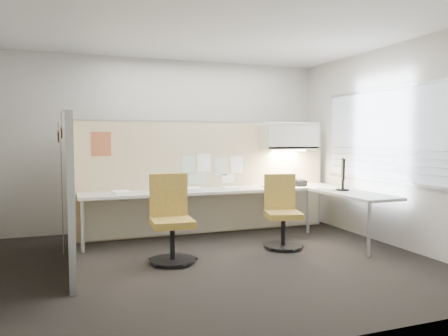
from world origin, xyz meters
name	(u,v)px	position (x,y,z in m)	size (l,w,h in m)	color
floor	(204,264)	(0.00, 0.00, -0.01)	(5.50, 4.50, 0.01)	black
ceiling	(203,26)	(0.00, 0.00, 2.80)	(5.50, 4.50, 0.01)	white
wall_back	(163,144)	(0.00, 2.25, 1.40)	(5.50, 0.02, 2.80)	beige
wall_front	(300,154)	(0.00, -2.25, 1.40)	(5.50, 0.02, 2.80)	beige
wall_right	(391,146)	(2.75, 0.00, 1.40)	(0.02, 4.50, 2.80)	beige
window_pane	(390,135)	(2.73, 0.00, 1.55)	(0.01, 2.80, 1.30)	#8F99A6
partition_back	(206,178)	(0.55, 1.60, 0.88)	(4.10, 0.06, 1.75)	beige
partition_left	(70,192)	(-1.50, 0.50, 0.88)	(0.06, 2.20, 1.75)	beige
desk	(240,198)	(0.93, 1.13, 0.60)	(4.00, 2.07, 0.73)	beige
overhead_bin	(289,138)	(1.90, 1.39, 1.51)	(0.90, 0.36, 0.38)	beige
task_light_strip	(289,151)	(1.90, 1.39, 1.30)	(0.60, 0.06, 0.02)	#FFEABF
pinned_papers	(212,168)	(0.63, 1.57, 1.03)	(1.01, 0.00, 0.47)	#8CBF8C
poster	(101,144)	(-1.05, 1.57, 1.42)	(0.28, 0.00, 0.35)	orange
chair_left	(171,222)	(-0.35, 0.22, 0.49)	(0.55, 0.55, 1.05)	black
chair_right	(282,214)	(1.25, 0.38, 0.46)	(0.56, 0.57, 0.99)	black
monitor	(343,172)	(2.30, 0.47, 1.00)	(0.26, 0.40, 0.47)	black
phone	(299,183)	(2.00, 1.25, 0.78)	(0.25, 0.24, 0.12)	black
stapler	(274,184)	(1.63, 1.40, 0.76)	(0.14, 0.04, 0.05)	black
tape_dispenser	(275,185)	(1.61, 1.29, 0.76)	(0.10, 0.06, 0.06)	black
coat_hook	(61,148)	(-1.58, -0.37, 1.41)	(0.18, 0.47, 1.41)	silver
paper_stack_0	(122,192)	(-0.81, 1.26, 0.75)	(0.23, 0.30, 0.03)	white
paper_stack_1	(157,190)	(-0.28, 1.36, 0.74)	(0.23, 0.30, 0.02)	white
paper_stack_2	(194,189)	(0.22, 1.20, 0.75)	(0.23, 0.30, 0.05)	white
paper_stack_3	(231,188)	(0.86, 1.34, 0.74)	(0.23, 0.30, 0.01)	white
paper_stack_4	(272,186)	(1.53, 1.26, 0.74)	(0.23, 0.30, 0.03)	white
paper_stack_5	(329,189)	(2.20, 0.68, 0.74)	(0.23, 0.30, 0.02)	white
paper_stack_6	(175,189)	(-0.02, 1.40, 0.75)	(0.23, 0.30, 0.04)	white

